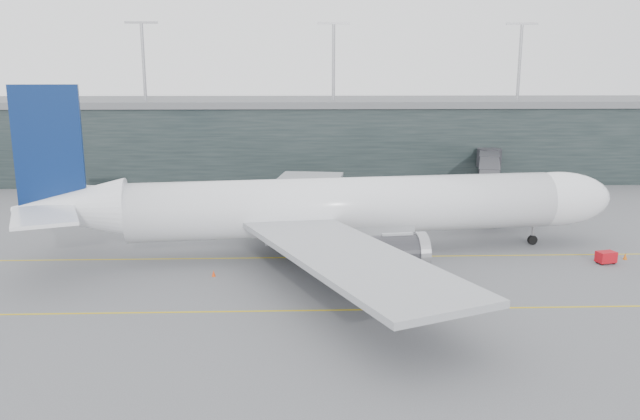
{
  "coord_description": "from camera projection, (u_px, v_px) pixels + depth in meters",
  "views": [
    {
      "loc": [
        -1.76,
        -70.7,
        19.89
      ],
      "look_at": [
        0.63,
        -4.0,
        5.41
      ],
      "focal_mm": 35.0,
      "sensor_mm": 36.0,
      "label": 1
    }
  ],
  "objects": [
    {
      "name": "ground",
      "position": [
        313.0,
        248.0,
        73.33
      ],
      "size": [
        320.0,
        320.0,
        0.0
      ],
      "primitive_type": "plane",
      "color": "#555559",
      "rests_on": "ground"
    },
    {
      "name": "taxiline_a",
      "position": [
        314.0,
        257.0,
        69.42
      ],
      "size": [
        160.0,
        0.25,
        0.02
      ],
      "primitive_type": "cube",
      "color": "gold",
      "rests_on": "ground"
    },
    {
      "name": "taxiline_b",
      "position": [
        319.0,
        310.0,
        53.79
      ],
      "size": [
        160.0,
        0.25,
        0.02
      ],
      "primitive_type": "cube",
      "color": "gold",
      "rests_on": "ground"
    },
    {
      "name": "taxiline_lead_main",
      "position": [
        343.0,
        211.0,
        93.03
      ],
      "size": [
        0.25,
        60.0,
        0.02
      ],
      "primitive_type": "cube",
      "color": "gold",
      "rests_on": "ground"
    },
    {
      "name": "terminal",
      "position": [
        306.0,
        136.0,
        128.35
      ],
      "size": [
        240.0,
        36.0,
        29.0
      ],
      "color": "black",
      "rests_on": "ground"
    },
    {
      "name": "main_aircraft",
      "position": [
        342.0,
        208.0,
        69.93
      ],
      "size": [
        67.67,
        63.13,
        18.98
      ],
      "rotation": [
        0.0,
        0.0,
        0.13
      ],
      "color": "white",
      "rests_on": "ground"
    },
    {
      "name": "jet_bridge",
      "position": [
        477.0,
        171.0,
        96.54
      ],
      "size": [
        16.72,
        45.41,
        7.08
      ],
      "rotation": [
        0.0,
        0.0,
        -0.29
      ],
      "color": "#26262B",
      "rests_on": "ground"
    },
    {
      "name": "gse_cart",
      "position": [
        606.0,
        257.0,
        66.99
      ],
      "size": [
        2.21,
        1.69,
        1.34
      ],
      "rotation": [
        0.0,
        0.0,
        0.24
      ],
      "color": "#B30C15",
      "rests_on": "ground"
    },
    {
      "name": "uld_a",
      "position": [
        268.0,
        221.0,
        81.8
      ],
      "size": [
        2.54,
        2.16,
        2.07
      ],
      "rotation": [
        0.0,
        0.0,
        -0.16
      ],
      "color": "#323237",
      "rests_on": "ground"
    },
    {
      "name": "uld_b",
      "position": [
        301.0,
        221.0,
        83.33
      ],
      "size": [
        1.96,
        1.68,
        1.59
      ],
      "rotation": [
        0.0,
        0.0,
        0.17
      ],
      "color": "#323237",
      "rests_on": "ground"
    },
    {
      "name": "uld_c",
      "position": [
        318.0,
        220.0,
        83.13
      ],
      "size": [
        2.53,
        2.29,
        1.9
      ],
      "rotation": [
        0.0,
        0.0,
        -0.36
      ],
      "color": "#323237",
      "rests_on": "ground"
    },
    {
      "name": "cone_nose",
      "position": [
        625.0,
        256.0,
        68.57
      ],
      "size": [
        0.45,
        0.45,
        0.72
      ],
      "primitive_type": "cone",
      "color": "#D85B0C",
      "rests_on": "ground"
    },
    {
      "name": "cone_wing_stbd",
      "position": [
        426.0,
        301.0,
        55.22
      ],
      "size": [
        0.41,
        0.41,
        0.65
      ],
      "primitive_type": "cone",
      "color": "orange",
      "rests_on": "ground"
    },
    {
      "name": "cone_wing_port",
      "position": [
        372.0,
        225.0,
        83.24
      ],
      "size": [
        0.4,
        0.4,
        0.64
      ],
      "primitive_type": "cone",
      "color": "#CF410B",
      "rests_on": "ground"
    },
    {
      "name": "cone_tail",
      "position": [
        214.0,
        273.0,
        62.8
      ],
      "size": [
        0.4,
        0.4,
        0.63
      ],
      "primitive_type": "cone",
      "color": "#EA410D",
      "rests_on": "ground"
    }
  ]
}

